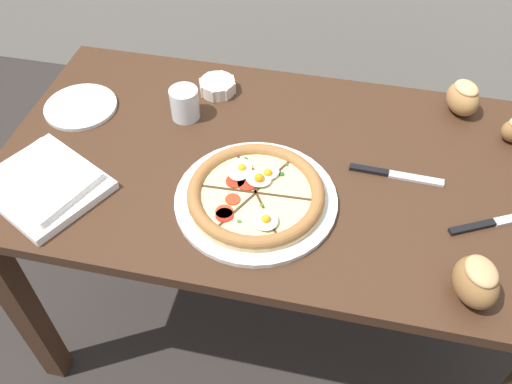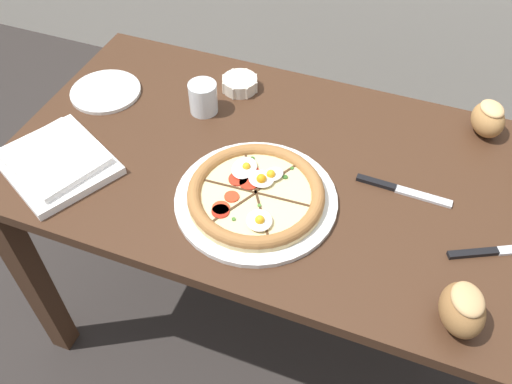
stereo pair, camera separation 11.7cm
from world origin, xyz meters
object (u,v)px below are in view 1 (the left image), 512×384
(bread_piece_far, at_px, (476,281))
(knife_spare, at_px, (395,175))
(side_saucer, at_px, (81,107))
(ramekin_bowl, at_px, (217,86))
(dining_table, at_px, (277,194))
(napkin_folded, at_px, (43,184))
(knife_main, at_px, (501,221))
(water_glass, at_px, (185,105))
(bread_piece_near, at_px, (463,97))
(pizza, at_px, (256,195))

(bread_piece_far, distance_m, knife_spare, 0.33)
(bread_piece_far, bearing_deg, side_saucer, 159.29)
(ramekin_bowl, xyz_separation_m, bread_piece_far, (0.63, -0.51, 0.03))
(dining_table, xyz_separation_m, bread_piece_far, (0.42, -0.27, 0.16))
(napkin_folded, distance_m, side_saucer, 0.29)
(napkin_folded, relative_size, bread_piece_far, 2.60)
(napkin_folded, xyz_separation_m, bread_piece_far, (0.92, -0.08, 0.03))
(knife_main, distance_m, side_saucer, 1.05)
(ramekin_bowl, distance_m, bread_piece_far, 0.81)
(knife_spare, distance_m, water_glass, 0.54)
(bread_piece_far, xyz_separation_m, side_saucer, (-0.96, 0.36, -0.04))
(napkin_folded, height_order, bread_piece_far, bread_piece_far)
(ramekin_bowl, relative_size, bread_piece_near, 0.84)
(ramekin_bowl, height_order, napkin_folded, same)
(knife_spare, relative_size, water_glass, 2.63)
(bread_piece_near, distance_m, knife_spare, 0.31)
(ramekin_bowl, bearing_deg, bread_piece_near, 4.67)
(knife_main, xyz_separation_m, water_glass, (-0.76, 0.19, 0.03))
(pizza, relative_size, knife_spare, 1.66)
(dining_table, bearing_deg, bread_piece_far, -32.91)
(napkin_folded, distance_m, knife_main, 1.00)
(knife_spare, bearing_deg, knife_main, -19.94)
(napkin_folded, relative_size, water_glass, 3.96)
(water_glass, bearing_deg, bread_piece_near, 13.82)
(bread_piece_near, xyz_separation_m, bread_piece_far, (0.00, -0.56, 0.00))
(ramekin_bowl, distance_m, side_saucer, 0.36)
(bread_piece_far, height_order, water_glass, bread_piece_far)
(pizza, bearing_deg, bread_piece_near, 42.70)
(knife_main, relative_size, water_glass, 2.79)
(dining_table, xyz_separation_m, ramekin_bowl, (-0.21, 0.23, 0.13))
(ramekin_bowl, relative_size, knife_main, 0.44)
(pizza, relative_size, side_saucer, 1.92)
(water_glass, bearing_deg, pizza, -45.92)
(napkin_folded, distance_m, bread_piece_far, 0.93)
(napkin_folded, bearing_deg, water_glass, 52.73)
(dining_table, height_order, water_glass, water_glass)
(knife_main, distance_m, water_glass, 0.79)
(napkin_folded, height_order, knife_spare, napkin_folded)
(pizza, height_order, bread_piece_near, bread_piece_near)
(bread_piece_near, distance_m, water_glass, 0.71)
(bread_piece_near, bearing_deg, napkin_folded, -152.55)
(bread_piece_far, bearing_deg, dining_table, 147.09)
(side_saucer, bearing_deg, ramekin_bowl, 23.61)
(napkin_folded, relative_size, side_saucer, 1.74)
(ramekin_bowl, distance_m, knife_spare, 0.53)
(ramekin_bowl, xyz_separation_m, knife_main, (0.71, -0.31, -0.01))
(knife_spare, relative_size, side_saucer, 1.15)
(ramekin_bowl, relative_size, bread_piece_far, 0.81)
(dining_table, distance_m, water_glass, 0.32)
(pizza, bearing_deg, water_glass, 134.08)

